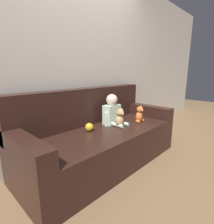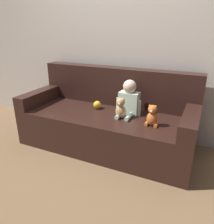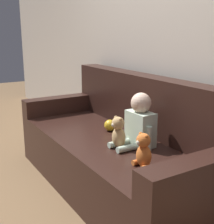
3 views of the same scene
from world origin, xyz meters
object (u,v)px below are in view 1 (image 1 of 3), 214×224
at_px(teddy_bear_brown, 120,118).
at_px(toy_ball, 89,127).
at_px(couch, 100,138).
at_px(person_baby, 112,111).
at_px(plush_toy_side, 139,115).

relative_size(teddy_bear_brown, toy_ball, 2.42).
height_order(teddy_bear_brown, toy_ball, teddy_bear_brown).
height_order(couch, toy_ball, couch).
bearing_deg(teddy_bear_brown, couch, 146.70).
xyz_separation_m(couch, teddy_bear_brown, (0.22, -0.14, 0.24)).
relative_size(person_baby, toy_ball, 4.08).
height_order(teddy_bear_brown, plush_toy_side, teddy_bear_brown).
bearing_deg(person_baby, teddy_bear_brown, -102.77).
height_order(person_baby, toy_ball, person_baby).
height_order(person_baby, plush_toy_side, person_baby).
distance_m(couch, person_baby, 0.39).
distance_m(person_baby, plush_toy_side, 0.40).
xyz_separation_m(teddy_bear_brown, plush_toy_side, (0.37, -0.05, -0.01)).
relative_size(person_baby, plush_toy_side, 1.77).
distance_m(teddy_bear_brown, toy_ball, 0.41).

